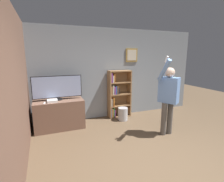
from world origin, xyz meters
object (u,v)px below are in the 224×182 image
object	(u,v)px
television	(57,87)
bookshelf	(117,94)
person	(169,95)
game_console	(52,101)
waste_bin	(123,114)

from	to	relation	value
television	bookshelf	size ratio (longest dim) A/B	0.85
person	television	bearing A→B (deg)	-150.04
television	bookshelf	xyz separation A→B (m)	(1.78, 0.21, -0.37)
game_console	television	bearing A→B (deg)	46.07
bookshelf	waste_bin	distance (m)	0.64
television	person	distance (m)	2.78
game_console	bookshelf	bearing A→B (deg)	10.89
person	waste_bin	world-z (taller)	person
television	bookshelf	distance (m)	1.83
television	person	bearing A→B (deg)	-30.04
game_console	bookshelf	distance (m)	1.97
television	waste_bin	distance (m)	2.03
game_console	person	xyz separation A→B (m)	(2.56, -1.23, 0.20)
television	bookshelf	world-z (taller)	bookshelf
game_console	waste_bin	bearing A→B (deg)	0.58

